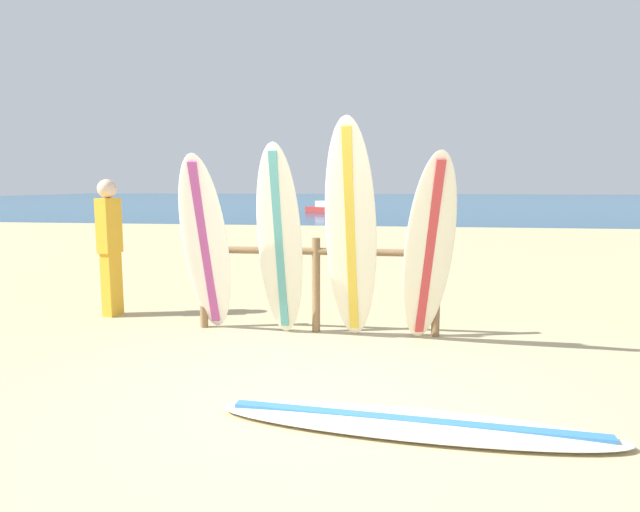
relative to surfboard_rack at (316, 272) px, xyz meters
name	(u,v)px	position (x,y,z in m)	size (l,w,h in m)	color
ground_plane	(309,407)	(0.26, -2.07, -0.69)	(120.00, 120.00, 0.00)	tan
ocean_water	(394,200)	(0.26, 55.93, -0.68)	(120.00, 80.00, 0.01)	navy
surfboard_rack	(316,272)	(0.00, 0.00, 0.00)	(2.73, 0.09, 1.06)	olive
surfboard_leaning_far_left	(206,246)	(-1.17, -0.30, 0.30)	(0.53, 0.80, 1.97)	white
surfboard_leaning_left	(280,242)	(-0.35, -0.29, 0.35)	(0.51, 0.57, 2.08)	silver
surfboard_leaning_center_left	(351,234)	(0.42, -0.40, 0.46)	(0.57, 0.80, 2.30)	silver
surfboard_leaning_center	(429,251)	(1.20, -0.43, 0.30)	(0.64, 0.89, 1.97)	silver
surfboard_lying_on_sand	(412,424)	(1.02, -2.34, -0.65)	(2.77, 0.72, 0.08)	white
beachgoer_standing	(110,241)	(-2.66, 0.39, 0.26)	(0.23, 0.31, 1.71)	gold
small_boat_offshore	(324,209)	(-3.52, 26.09, -0.43)	(2.40, 2.19, 0.71)	#B22D28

